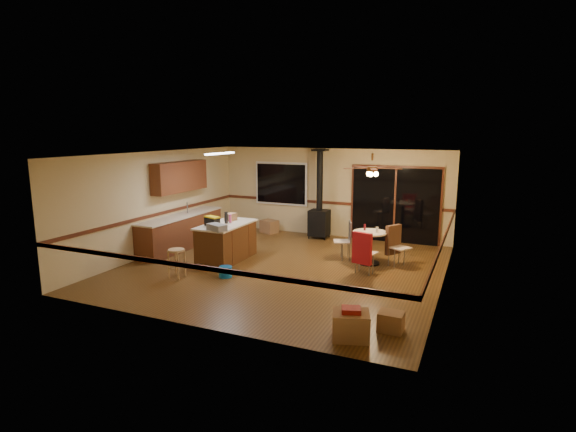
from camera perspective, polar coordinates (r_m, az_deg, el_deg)
The scene contains 35 objects.
floor at distance 10.46m, azimuth -0.66°, elevation -6.48°, with size 7.00×7.00×0.00m, color #553717.
ceiling at distance 10.00m, azimuth -0.69°, elevation 7.89°, with size 7.00×7.00×0.00m, color silver.
wall_back at distance 13.38m, azimuth 5.48°, elevation 2.97°, with size 7.00×7.00×0.00m, color #CFB883.
wall_front at distance 7.18m, azimuth -12.22°, elevation -4.01°, with size 7.00×7.00×0.00m, color #CFB883.
wall_left at distance 12.00m, azimuth -16.11°, elevation 1.70°, with size 7.00×7.00×0.00m, color #CFB883.
wall_right at distance 9.31m, azimuth 19.39°, elevation -1.01°, with size 7.00×7.00×0.00m, color #CFB883.
chair_rail at distance 10.21m, azimuth -0.67°, elevation -1.11°, with size 7.00×7.00×0.08m, color #522414, non-canonical shape.
window at distance 13.89m, azimuth -0.87°, elevation 4.13°, with size 1.72×0.10×1.32m, color black.
sliding_door at distance 12.92m, azimuth 13.43°, elevation 1.33°, with size 2.52×0.10×2.10m, color black.
lower_cabinets at distance 12.36m, azimuth -13.36°, elevation -2.02°, with size 0.60×3.00×0.86m, color brown.
countertop at distance 12.27m, azimuth -13.45°, elevation 0.03°, with size 0.64×3.04×0.04m, color beige.
upper_cabinets at distance 12.36m, azimuth -13.57°, elevation 4.88°, with size 0.35×2.00×0.80m, color brown.
kitchen_island at distance 11.02m, azimuth -7.81°, elevation -3.25°, with size 0.88×1.68×0.90m.
wood_stove at distance 13.12m, azimuth 3.99°, elevation 0.31°, with size 0.55×0.50×2.52m.
ceiling_fan at distance 10.47m, azimuth 10.62°, elevation 5.71°, with size 0.24×0.24×0.55m.
fluorescent_strip at distance 11.12m, azimuth -8.62°, elevation 7.85°, with size 0.10×1.20×0.04m, color white.
toolbox_grey at distance 10.20m, azimuth -9.03°, elevation -1.42°, with size 0.46×0.25×0.14m, color slate.
toolbox_black at distance 10.68m, azimuth -9.60°, elevation -0.73°, with size 0.37×0.19×0.20m, color black.
toolbox_yellow_lid at distance 10.66m, azimuth -9.62°, elevation -0.12°, with size 0.38×0.20×0.03m, color gold.
box_on_island at distance 11.27m, azimuth -7.28°, elevation -0.12°, with size 0.20×0.27×0.18m, color #936741.
bottle_dark at distance 10.93m, azimuth -7.85°, elevation -0.20°, with size 0.08×0.08×0.28m, color black.
bottle_pink at distance 11.00m, azimuth -7.35°, elevation -0.32°, with size 0.07×0.07×0.21m, color #D84C8C.
bottle_white at distance 11.23m, azimuth -7.73°, elevation -0.15°, with size 0.06×0.06×0.19m, color white.
bar_stool at distance 9.94m, azimuth -13.93°, elevation -5.86°, with size 0.34×0.34×0.63m, color tan.
blue_bucket at distance 9.82m, azimuth -7.95°, elevation -7.02°, with size 0.28×0.28×0.24m, color blue.
dining_table at distance 10.75m, azimuth 10.31°, elevation -3.28°, with size 0.80×0.80×0.78m.
glass_red at distance 10.80m, azimuth 9.72°, elevation -1.41°, with size 0.05×0.05×0.15m, color #590C14.
glass_cream at distance 10.59m, azimuth 11.25°, elevation -1.73°, with size 0.06×0.06×0.14m, color beige.
chair_left at distance 11.01m, azimuth 7.44°, elevation -2.52°, with size 0.52×0.52×0.51m.
chair_near at distance 9.89m, azimuth 9.45°, elevation -4.05°, with size 0.52×0.55×0.70m.
chair_right at distance 10.77m, azimuth 13.32°, elevation -2.98°, with size 0.61×0.60×0.70m.
box_under_window at distance 13.89m, azimuth -2.40°, elevation -1.33°, with size 0.49×0.39×0.39m, color #936741.
box_corner_a at distance 7.04m, azimuth 7.98°, elevation -13.59°, with size 0.55×0.46×0.42m, color #936741.
box_corner_b at distance 7.41m, azimuth 12.96°, elevation -12.95°, with size 0.38×0.33×0.31m, color #936741.
box_small_red at distance 6.94m, azimuth 8.03°, elevation -11.74°, with size 0.29×0.24×0.08m, color maroon.
Camera 1 is at (4.10, -9.11, 3.10)m, focal length 28.00 mm.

